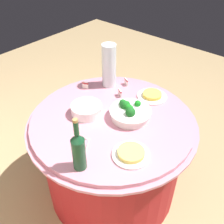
{
  "coord_description": "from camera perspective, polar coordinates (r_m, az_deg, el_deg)",
  "views": [
    {
      "loc": [
        -0.89,
        1.04,
        1.85
      ],
      "look_at": [
        0.0,
        0.0,
        0.79
      ],
      "focal_mm": 41.84,
      "sensor_mm": 36.0,
      "label": 1
    }
  ],
  "objects": [
    {
      "name": "ground_plane",
      "position": [
        2.3,
        0.0,
        -15.69
      ],
      "size": [
        6.0,
        6.0,
        0.0
      ],
      "primitive_type": "plane",
      "color": "tan"
    },
    {
      "name": "plate_stack",
      "position": [
        1.79,
        -5.6,
        0.57
      ],
      "size": [
        0.21,
        0.21,
        0.07
      ],
      "color": "white",
      "rests_on": "buffet_table"
    },
    {
      "name": "food_plate_noodles",
      "position": [
        1.51,
        4.18,
        -9.04
      ],
      "size": [
        0.22,
        0.22,
        0.04
      ],
      "color": "white",
      "rests_on": "buffet_table"
    },
    {
      "name": "serving_tongs",
      "position": [
        1.56,
        -6.15,
        -7.67
      ],
      "size": [
        0.13,
        0.16,
        0.01
      ],
      "color": "silver",
      "rests_on": "buffet_table"
    },
    {
      "name": "wine_bottle",
      "position": [
        1.37,
        -7.32,
        -8.25
      ],
      "size": [
        0.07,
        0.07,
        0.34
      ],
      "color": "#174326",
      "rests_on": "buffet_table"
    },
    {
      "name": "label_placard_rear",
      "position": [
        2.05,
        -5.85,
        5.94
      ],
      "size": [
        0.05,
        0.03,
        0.05
      ],
      "color": "white",
      "rests_on": "buffet_table"
    },
    {
      "name": "decorative_fruit_vase",
      "position": [
        2.03,
        -0.65,
        9.69
      ],
      "size": [
        0.11,
        0.11,
        0.34
      ],
      "color": "silver",
      "rests_on": "buffet_table"
    },
    {
      "name": "label_placard_mid",
      "position": [
        2.09,
        3.11,
        6.66
      ],
      "size": [
        0.05,
        0.03,
        0.05
      ],
      "color": "white",
      "rests_on": "buffet_table"
    },
    {
      "name": "broccoli_bowl",
      "position": [
        1.75,
        3.91,
        -0.03
      ],
      "size": [
        0.28,
        0.28,
        0.11
      ],
      "color": "white",
      "rests_on": "buffet_table"
    },
    {
      "name": "food_plate_fried_egg",
      "position": [
        1.97,
        8.75,
        3.57
      ],
      "size": [
        0.22,
        0.22,
        0.04
      ],
      "color": "white",
      "rests_on": "buffet_table"
    },
    {
      "name": "buffet_table",
      "position": [
        2.01,
        0.0,
        -9.35
      ],
      "size": [
        1.16,
        1.16,
        0.74
      ],
      "color": "maroon",
      "rests_on": "ground_plane"
    },
    {
      "name": "label_placard_front",
      "position": [
        1.95,
        1.74,
        4.25
      ],
      "size": [
        0.05,
        0.03,
        0.05
      ],
      "color": "white",
      "rests_on": "buffet_table"
    }
  ]
}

